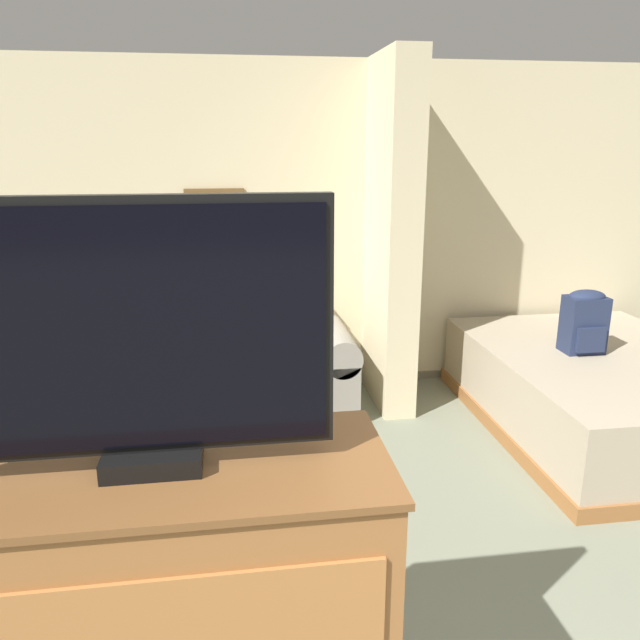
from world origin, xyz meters
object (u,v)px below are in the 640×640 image
(coffee_table, at_px, (237,421))
(bed, at_px, (602,390))
(backpack, at_px, (585,320))
(couch, at_px, (221,368))
(tv, at_px, (144,339))
(table_lamp, at_px, (43,311))

(coffee_table, distance_m, bed, 2.63)
(bed, relative_size, backpack, 4.88)
(bed, distance_m, backpack, 0.53)
(couch, xyz_separation_m, backpack, (2.54, -0.64, 0.45))
(tv, distance_m, bed, 3.88)
(coffee_table, height_order, table_lamp, table_lamp)
(couch, relative_size, table_lamp, 4.68)
(coffee_table, height_order, tv, tv)
(tv, relative_size, bed, 0.41)
(couch, relative_size, coffee_table, 2.74)
(table_lamp, height_order, tv, tv)
(table_lamp, bearing_deg, bed, -9.66)
(tv, bearing_deg, bed, 39.99)
(table_lamp, relative_size, tv, 0.48)
(coffee_table, xyz_separation_m, table_lamp, (-1.31, 1.05, 0.45))
(backpack, bearing_deg, tv, -137.51)
(couch, bearing_deg, coffee_table, -84.99)
(coffee_table, height_order, backpack, backpack)
(table_lamp, xyz_separation_m, bed, (3.91, -0.67, -0.57))
(coffee_table, xyz_separation_m, tv, (-0.21, -1.98, 1.14))
(table_lamp, distance_m, bed, 4.01)
(couch, xyz_separation_m, coffee_table, (0.10, -1.09, 0.06))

